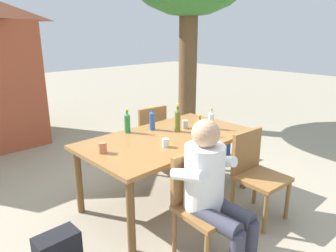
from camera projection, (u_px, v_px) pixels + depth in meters
The scene contains 15 objects.
ground_plane at pixel (168, 199), 3.52m from camera, with size 24.00×24.00×0.00m, color gray.
dining_table at pixel (168, 144), 3.33m from camera, with size 1.83×1.03×0.74m.
chair_near_left at pixel (201, 200), 2.55m from camera, with size 0.48×0.48×0.87m.
chair_near_right at pixel (255, 170), 3.09m from camera, with size 0.47×0.47×0.87m.
chair_far_right at pixel (148, 133), 4.21m from camera, with size 0.49×0.49×0.87m.
person_in_white_shirt at pixel (212, 186), 2.42m from camera, with size 0.47×0.61×1.18m.
bottle_olive at pixel (178, 120), 3.44m from camera, with size 0.06×0.06×0.31m.
bottle_amber at pixel (200, 126), 3.33m from camera, with size 0.06×0.06×0.23m.
bottle_clear at pixel (211, 120), 3.55m from camera, with size 0.06×0.06×0.24m.
bottle_green at pixel (127, 122), 3.42m from camera, with size 0.06×0.06×0.27m.
bottle_blue at pixel (152, 120), 3.52m from camera, with size 0.06×0.06×0.27m.
cup_steel at pixel (185, 124), 3.59m from camera, with size 0.07×0.07×0.09m, color #B2B7BC.
cup_glass at pixel (165, 143), 3.01m from camera, with size 0.07×0.07×0.08m, color silver.
cup_terracotta at pixel (103, 148), 2.86m from camera, with size 0.08×0.08×0.10m, color #BC6B47.
backpack_by_near_side at pixel (218, 143), 4.62m from camera, with size 0.33×0.25×0.45m.
Camera 1 is at (-2.16, -2.27, 1.81)m, focal length 33.41 mm.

